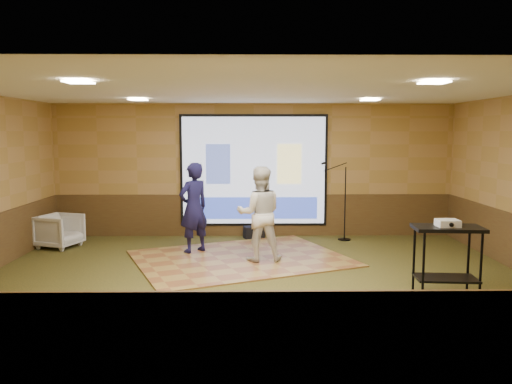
{
  "coord_description": "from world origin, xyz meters",
  "views": [
    {
      "loc": [
        -0.1,
        -7.78,
        2.35
      ],
      "look_at": [
        0.02,
        1.03,
        1.3
      ],
      "focal_mm": 35.0,
      "sensor_mm": 36.0,
      "label": 1
    }
  ],
  "objects_px": {
    "av_table": "(447,247)",
    "mic_stand": "(342,218)",
    "dance_floor": "(241,258)",
    "banquet_chair": "(60,231)",
    "player_right": "(259,214)",
    "projector_screen": "(254,172)",
    "player_left": "(194,208)",
    "duffel_bag": "(254,232)",
    "projector": "(448,223)"
  },
  "relations": [
    {
      "from": "projector",
      "to": "mic_stand",
      "type": "xyz_separation_m",
      "value": [
        -0.8,
        3.78,
        -0.57
      ]
    },
    {
      "from": "mic_stand",
      "to": "duffel_bag",
      "type": "xyz_separation_m",
      "value": [
        -1.94,
        0.21,
        -0.36
      ]
    },
    {
      "from": "mic_stand",
      "to": "banquet_chair",
      "type": "bearing_deg",
      "value": -172.47
    },
    {
      "from": "projector",
      "to": "player_left",
      "type": "bearing_deg",
      "value": 146.2
    },
    {
      "from": "av_table",
      "to": "duffel_bag",
      "type": "bearing_deg",
      "value": 124.66
    },
    {
      "from": "av_table",
      "to": "mic_stand",
      "type": "xyz_separation_m",
      "value": [
        -0.81,
        3.77,
        -0.23
      ]
    },
    {
      "from": "dance_floor",
      "to": "player_left",
      "type": "height_order",
      "value": "player_left"
    },
    {
      "from": "player_right",
      "to": "projector",
      "type": "distance_m",
      "value": 3.3
    },
    {
      "from": "player_left",
      "to": "banquet_chair",
      "type": "relative_size",
      "value": 2.31
    },
    {
      "from": "banquet_chair",
      "to": "player_right",
      "type": "bearing_deg",
      "value": -86.96
    },
    {
      "from": "dance_floor",
      "to": "banquet_chair",
      "type": "bearing_deg",
      "value": 164.94
    },
    {
      "from": "banquet_chair",
      "to": "player_left",
      "type": "bearing_deg",
      "value": -81.37
    },
    {
      "from": "dance_floor",
      "to": "player_right",
      "type": "xyz_separation_m",
      "value": [
        0.35,
        -0.18,
        0.88
      ]
    },
    {
      "from": "player_right",
      "to": "banquet_chair",
      "type": "distance_m",
      "value": 4.29
    },
    {
      "from": "projector",
      "to": "banquet_chair",
      "type": "height_order",
      "value": "projector"
    },
    {
      "from": "dance_floor",
      "to": "player_left",
      "type": "xyz_separation_m",
      "value": [
        -0.92,
        0.48,
        0.89
      ]
    },
    {
      "from": "banquet_chair",
      "to": "duffel_bag",
      "type": "relative_size",
      "value": 1.76
    },
    {
      "from": "projector",
      "to": "duffel_bag",
      "type": "height_order",
      "value": "projector"
    },
    {
      "from": "dance_floor",
      "to": "player_right",
      "type": "relative_size",
      "value": 2.17
    },
    {
      "from": "duffel_bag",
      "to": "player_right",
      "type": "bearing_deg",
      "value": -87.68
    },
    {
      "from": "player_left",
      "to": "mic_stand",
      "type": "height_order",
      "value": "player_left"
    },
    {
      "from": "projector_screen",
      "to": "projector",
      "type": "xyz_separation_m",
      "value": [
        2.74,
        -4.23,
        -0.41
      ]
    },
    {
      "from": "projector_screen",
      "to": "av_table",
      "type": "relative_size",
      "value": 3.27
    },
    {
      "from": "mic_stand",
      "to": "duffel_bag",
      "type": "bearing_deg",
      "value": 175.29
    },
    {
      "from": "projector_screen",
      "to": "mic_stand",
      "type": "bearing_deg",
      "value": -13.13
    },
    {
      "from": "projector",
      "to": "duffel_bag",
      "type": "bearing_deg",
      "value": 124.35
    },
    {
      "from": "player_right",
      "to": "av_table",
      "type": "height_order",
      "value": "player_right"
    },
    {
      "from": "player_right",
      "to": "av_table",
      "type": "xyz_separation_m",
      "value": [
        2.67,
        -1.95,
        -0.17
      ]
    },
    {
      "from": "av_table",
      "to": "banquet_chair",
      "type": "distance_m",
      "value": 7.45
    },
    {
      "from": "player_right",
      "to": "projector",
      "type": "xyz_separation_m",
      "value": [
        2.65,
        -1.96,
        0.18
      ]
    },
    {
      "from": "projector_screen",
      "to": "duffel_bag",
      "type": "height_order",
      "value": "projector_screen"
    },
    {
      "from": "banquet_chair",
      "to": "mic_stand",
      "type": "bearing_deg",
      "value": -64.63
    },
    {
      "from": "projector_screen",
      "to": "player_left",
      "type": "bearing_deg",
      "value": -126.12
    },
    {
      "from": "av_table",
      "to": "mic_stand",
      "type": "height_order",
      "value": "mic_stand"
    },
    {
      "from": "dance_floor",
      "to": "av_table",
      "type": "relative_size",
      "value": 3.68
    },
    {
      "from": "player_left",
      "to": "projector_screen",
      "type": "bearing_deg",
      "value": -167.48
    },
    {
      "from": "dance_floor",
      "to": "av_table",
      "type": "height_order",
      "value": "av_table"
    },
    {
      "from": "player_left",
      "to": "mic_stand",
      "type": "xyz_separation_m",
      "value": [
        3.12,
        1.17,
        -0.41
      ]
    },
    {
      "from": "av_table",
      "to": "mic_stand",
      "type": "bearing_deg",
      "value": 102.16
    },
    {
      "from": "projector_screen",
      "to": "duffel_bag",
      "type": "relative_size",
      "value": 7.69
    },
    {
      "from": "mic_stand",
      "to": "av_table",
      "type": "bearing_deg",
      "value": -76.49
    },
    {
      "from": "av_table",
      "to": "mic_stand",
      "type": "distance_m",
      "value": 3.86
    },
    {
      "from": "projector",
      "to": "mic_stand",
      "type": "relative_size",
      "value": 0.18
    },
    {
      "from": "player_left",
      "to": "player_right",
      "type": "height_order",
      "value": "player_left"
    },
    {
      "from": "av_table",
      "to": "dance_floor",
      "type": "bearing_deg",
      "value": 144.84
    },
    {
      "from": "projector_screen",
      "to": "av_table",
      "type": "xyz_separation_m",
      "value": [
        2.75,
        -4.22,
        -0.75
      ]
    },
    {
      "from": "player_left",
      "to": "av_table",
      "type": "height_order",
      "value": "player_left"
    },
    {
      "from": "av_table",
      "to": "projector_screen",
      "type": "bearing_deg",
      "value": 123.08
    },
    {
      "from": "player_right",
      "to": "projector",
      "type": "height_order",
      "value": "player_right"
    },
    {
      "from": "player_right",
      "to": "banquet_chair",
      "type": "height_order",
      "value": "player_right"
    }
  ]
}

